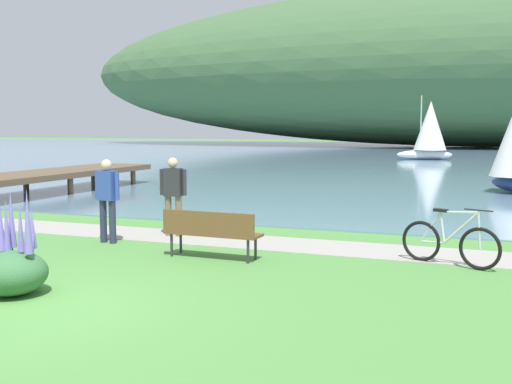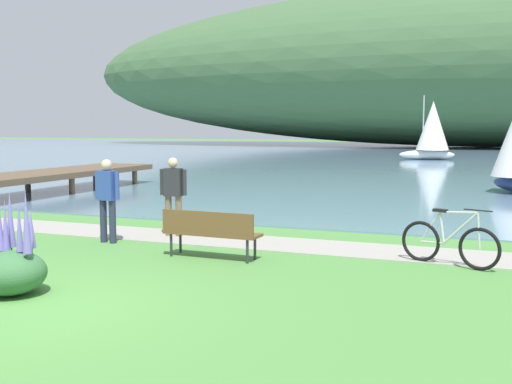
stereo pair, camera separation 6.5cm
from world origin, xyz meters
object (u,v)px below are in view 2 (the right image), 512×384
Objects in this scene: person_at_shoreline at (173,191)px; sailboat_mid_bay at (432,129)px; park_bench_near_camera at (210,230)px; bicycle_leaning_near_bench at (449,243)px; person_on_the_grass at (107,195)px.

person_at_shoreline is 0.38× the size of sailboat_mid_bay.
park_bench_near_camera is 0.40× the size of sailboat_mid_bay.
person_at_shoreline is (-5.78, 0.82, 0.58)m from bicycle_leaning_near_bench.
bicycle_leaning_near_bench is 6.71m from person_on_the_grass.
sailboat_mid_bay is at bearing 85.02° from person_on_the_grass.
park_bench_near_camera is 2.75m from person_on_the_grass.
sailboat_mid_bay reaches higher than park_bench_near_camera.
bicycle_leaning_near_bench is 5.87m from person_at_shoreline.
park_bench_near_camera is 4.16m from bicycle_leaning_near_bench.
sailboat_mid_bay is (2.15, 33.75, 1.19)m from person_at_shoreline.
park_bench_near_camera is 35.58m from sailboat_mid_bay.
bicycle_leaning_near_bench is 34.81m from sailboat_mid_bay.
bicycle_leaning_near_bench is (4.04, 0.97, -0.12)m from park_bench_near_camera.
park_bench_near_camera is 1.06× the size of person_at_shoreline.
sailboat_mid_bay reaches higher than bicycle_leaning_near_bench.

